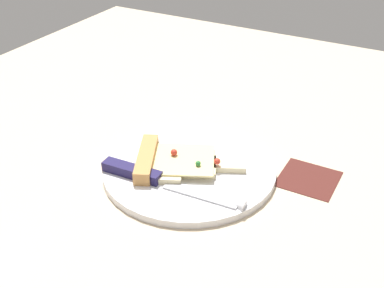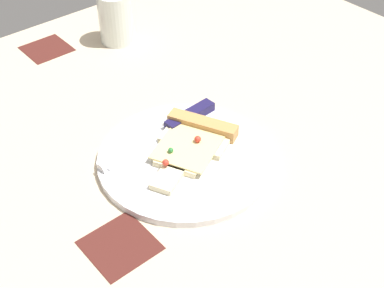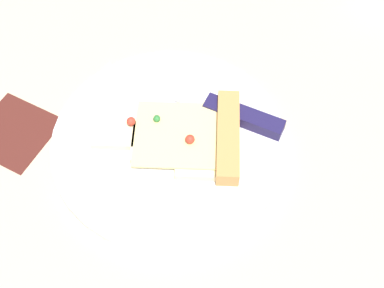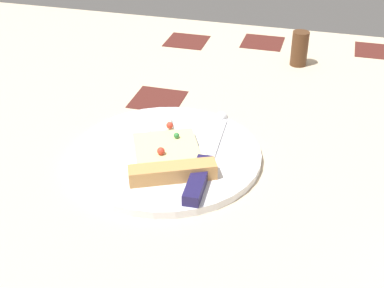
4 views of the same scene
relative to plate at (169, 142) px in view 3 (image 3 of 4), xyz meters
The scene contains 4 objects.
ground_plane 8.10cm from the plate, 159.73° to the right, with size 128.18×128.18×3.00cm.
plate is the anchor object (origin of this frame).
pizza_slice 2.95cm from the plate, 64.43° to the right, with size 14.86×19.06×2.41cm.
knife 6.90cm from the plate, 17.98° to the right, with size 3.33×24.08×2.45cm.
Camera 3 is at (-22.07, -15.97, 55.20)cm, focal length 50.32 mm.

